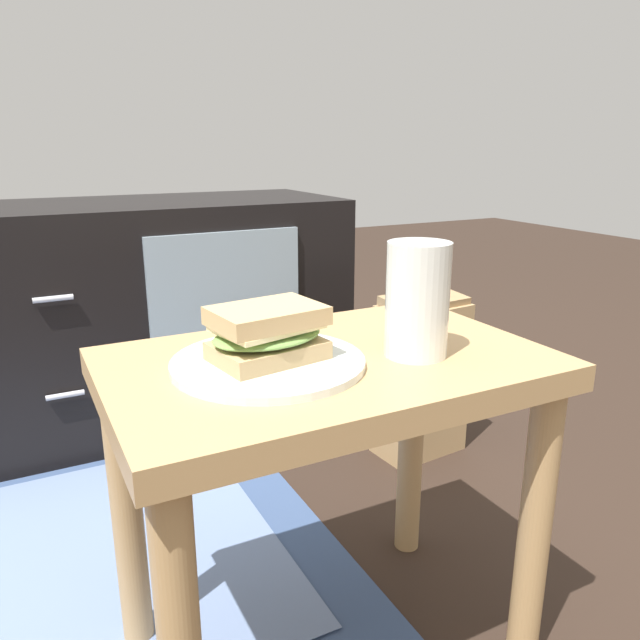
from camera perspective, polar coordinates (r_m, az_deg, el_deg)
side_table at (r=0.82m, az=0.71°, el=-9.34°), size 0.56×0.36×0.46m
tv_cabinet at (r=1.70m, az=-14.82°, el=0.83°), size 0.96×0.46×0.58m
area_rug at (r=1.24m, az=-27.08°, el=-21.20°), size 1.11×0.83×0.01m
plate at (r=0.75m, az=-4.70°, el=-4.09°), size 0.24×0.24×0.01m
sandwich_front at (r=0.74m, az=-4.77°, el=-1.34°), size 0.15×0.12×0.07m
beer_glass at (r=0.78m, az=9.02°, el=1.59°), size 0.08×0.08×0.15m
paper_bag at (r=1.47m, az=9.33°, el=-5.21°), size 0.21×0.14×0.39m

